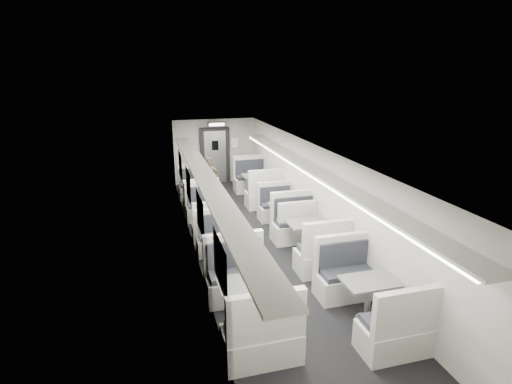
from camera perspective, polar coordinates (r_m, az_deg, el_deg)
room at (r=9.36m, az=0.29°, el=-1.19°), size 3.24×12.24×2.64m
booth_left_a at (r=12.72m, az=-8.35°, el=-0.27°), size 1.03×2.09×1.12m
booth_left_b at (r=10.85m, az=-6.99°, el=-3.43°), size 0.98×1.98×1.06m
booth_left_c at (r=8.80m, az=-4.75°, el=-8.49°), size 0.96×1.94×1.04m
booth_left_d at (r=6.90m, az=-1.23°, el=-15.60°), size 1.15×2.33×1.24m
booth_right_a at (r=13.22m, az=0.18°, el=0.79°), size 1.16×2.34×1.25m
booth_right_b at (r=10.76m, az=4.09°, el=-3.49°), size 0.99×2.01×1.07m
booth_right_c at (r=9.33m, az=7.42°, el=-6.57°), size 1.14×2.31×1.24m
booth_right_d at (r=7.26m, az=15.66°, el=-14.65°), size 1.09×2.21×1.18m
passenger at (r=12.55m, az=-6.65°, el=1.49°), size 0.58×0.39×1.56m
window_a at (r=12.31m, az=-10.74°, el=3.73°), size 0.02×1.18×0.84m
window_b at (r=10.19m, az=-9.64°, el=0.98°), size 0.02×1.18×0.84m
window_c at (r=8.11m, az=-7.97°, el=-3.20°), size 0.02×1.18×0.84m
window_d at (r=6.11m, az=-5.15°, el=-10.18°), size 0.02×1.18×0.84m
luggage_rack_left at (r=8.63m, az=-7.15°, el=2.04°), size 0.46×10.40×0.09m
luggage_rack_right at (r=9.29m, az=8.22°, el=3.09°), size 0.46×10.40×0.09m
vestibule_door at (r=15.01m, az=-5.85°, el=5.13°), size 1.10×0.13×2.10m
exit_sign at (r=14.32m, az=-5.67°, el=9.60°), size 0.62×0.12×0.16m
wall_notice at (r=15.05m, az=-3.06°, el=7.02°), size 0.32×0.02×0.40m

